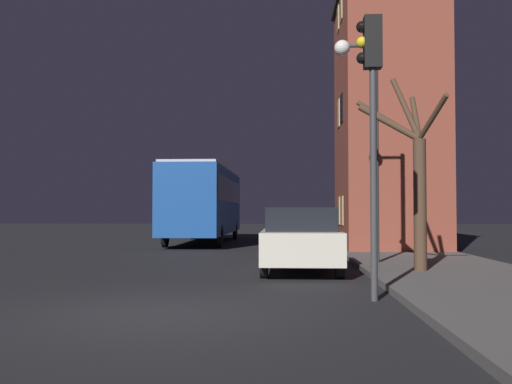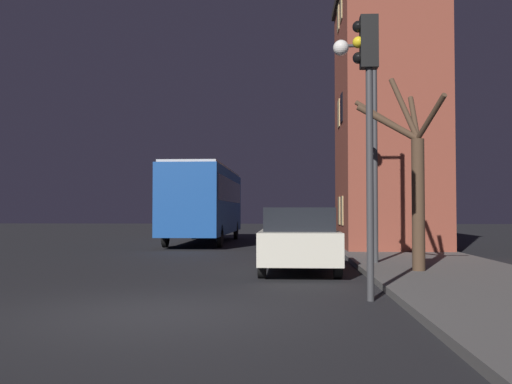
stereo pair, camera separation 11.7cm
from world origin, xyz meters
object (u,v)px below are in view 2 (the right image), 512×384
Objects in this scene: bare_tree at (412,175)px; car_mid_lane at (297,230)px; bus at (205,199)px; car_near_lane at (299,239)px; traffic_light at (368,97)px; streetlamp at (361,107)px.

bare_tree is 0.99× the size of car_mid_lane.
bus is 2.31× the size of car_mid_lane.
car_mid_lane is (0.08, 10.19, -0.10)m from car_near_lane.
car_near_lane reaches higher than car_mid_lane.
car_near_lane is at bearing 168.08° from bare_tree.
bus is at bearing 107.12° from traffic_light.
bus is (-6.91, 13.60, -0.26)m from bare_tree.
car_near_lane is at bearing -139.71° from streetlamp.
traffic_light is 1.28× the size of car_near_lane.
bare_tree is 11.18m from car_mid_lane.
bus is (-5.97, 11.57, -2.24)m from streetlamp.
streetlamp is 4.19m from car_near_lane.
bare_tree reaches higher than bus.
bare_tree is 1.23× the size of car_near_lane.
bus is 2.86× the size of car_near_lane.
bus is at bearing 146.73° from car_mid_lane.
traffic_light is 1.03× the size of car_mid_lane.
bare_tree is 0.43× the size of bus.
streetlamp is at bearing 114.73° from bare_tree.
car_mid_lane is at bearing 94.02° from traffic_light.
bus reaches higher than car_near_lane.
bus is at bearing 117.30° from streetlamp.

